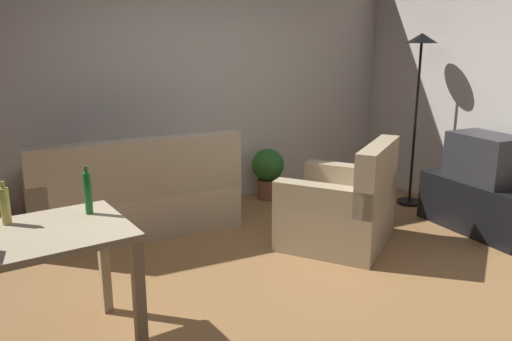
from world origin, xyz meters
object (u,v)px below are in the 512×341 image
Objects in this scene: couch at (135,199)px; bottle_green at (88,193)px; desk at (14,256)px; bottle_squat at (5,206)px; tv_stand at (478,206)px; armchair at (343,208)px; potted_plant at (268,170)px; torchiere_lamp at (419,73)px; tv at (484,158)px.

bottle_green is (-0.63, -1.58, 0.58)m from couch.
bottle_squat is (-0.01, 0.22, 0.22)m from desk.
tv_stand is at bearing 2.32° from bottle_green.
desk is 0.53m from bottle_green.
armchair is at bearing 9.38° from bottle_squat.
bottle_squat is at bearing 177.17° from bottle_green.
desk is 2.24× the size of potted_plant.
torchiere_lamp reaches higher than armchair.
torchiere_lamp is (0.00, 0.90, 1.17)m from tv_stand.
torchiere_lamp reaches higher than couch.
bottle_green is at bearing 68.39° from couch.
desk is 3.37m from potted_plant.
potted_plant reaches higher than tv_stand.
tv_stand is 4.43× the size of bottle_squat.
tv reaches higher than desk.
armchair is (-1.33, 0.31, -0.38)m from tv.
bottle_squat reaches higher than couch.
bottle_green reaches higher than desk.
couch is 1.92m from armchair.
bottle_squat is at bearing -144.58° from potted_plant.
desk is 2.71m from armchair.
couch is at bearing 55.61° from bottle_squat.
couch reaches higher than desk.
bottle_green reaches higher than armchair.
potted_plant is at bearing -168.72° from couch.
tv is 3.95m from bottle_squat.
tv_stand is 0.86× the size of desk.
desk is 1.04× the size of armchair.
desk is at bearing -162.49° from torchiere_lamp.
desk is at bearing -23.60° from armchair.
couch is at bearing 63.34° from tv_stand.
desk is (-1.06, -1.78, 0.34)m from couch.
bottle_green is at bearing 17.50° from desk.
tv is 3.51m from bottle_green.
torchiere_lamp is at bearing 10.30° from desk.
bottle_green is (0.43, 0.20, 0.24)m from desk.
torchiere_lamp is (2.87, -0.54, 1.11)m from couch.
tv is 1.41m from armchair.
armchair is at bearing -156.02° from torchiere_lamp.
couch is 1.52× the size of armchair.
couch is 3.22m from tv_stand.
bottle_green is (-2.20, -1.90, 0.56)m from potted_plant.
couch is 1.80m from bottle_green.
armchair is at bearing 76.73° from tv.
couch reaches higher than potted_plant.
torchiere_lamp is 7.29× the size of bottle_squat.
tv_stand is at bearing 90.00° from tv.
couch is 1.69× the size of tv_stand.
armchair is (-1.32, 0.31, 0.08)m from tv_stand.
torchiere_lamp is 6.25× the size of bottle_green.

